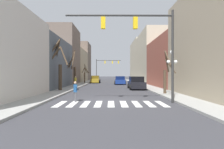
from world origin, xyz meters
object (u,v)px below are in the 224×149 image
at_px(car_parked_left_far, 136,83).
at_px(car_parked_right_mid, 95,79).
at_px(street_tree_left_near, 85,74).
at_px(street_tree_right_far, 166,74).
at_px(street_lamp_right_corner, 172,63).
at_px(traffic_signal_far, 105,65).
at_px(pedestrian_on_left_sidewalk, 75,80).
at_px(traffic_signal_near, 142,35).
at_px(car_at_intersection, 120,81).
at_px(street_tree_right_near, 74,69).
at_px(pedestrian_waiting_at_curb, 75,90).
at_px(street_tree_left_mid, 58,65).

bearing_deg(car_parked_left_far, car_parked_right_mid, 23.59).
xyz_separation_m(street_tree_left_near, street_tree_right_far, (11.32, -21.55, 0.09)).
bearing_deg(street_lamp_right_corner, street_tree_right_far, 85.30).
relative_size(traffic_signal_far, street_tree_left_near, 1.88).
bearing_deg(pedestrian_on_left_sidewalk, traffic_signal_near, 45.69).
distance_m(traffic_signal_far, car_at_intersection, 20.38).
xyz_separation_m(street_tree_left_near, street_tree_right_near, (-0.32, -10.43, 0.81)).
bearing_deg(street_tree_right_near, street_tree_right_far, -43.69).
distance_m(traffic_signal_near, pedestrian_waiting_at_curb, 6.43).
distance_m(car_parked_left_far, street_tree_right_far, 7.14).
xyz_separation_m(street_lamp_right_corner, car_parked_right_mid, (-8.94, 25.17, -2.24)).
height_order(car_parked_right_mid, street_tree_left_mid, street_tree_left_mid).
relative_size(street_tree_right_far, street_tree_right_near, 0.74).
bearing_deg(pedestrian_on_left_sidewalk, pedestrian_waiting_at_curb, 30.23).
distance_m(car_parked_left_far, car_parked_right_mid, 17.75).
relative_size(street_tree_right_far, street_tree_left_mid, 0.69).
height_order(traffic_signal_far, street_tree_right_near, traffic_signal_far).
distance_m(pedestrian_on_left_sidewalk, street_tree_left_mid, 7.60).
relative_size(traffic_signal_near, traffic_signal_far, 1.02).
height_order(car_at_intersection, street_tree_right_near, street_tree_right_near).
bearing_deg(street_tree_left_mid, street_tree_right_far, -17.61).
relative_size(street_tree_left_near, street_tree_right_far, 0.96).
distance_m(street_tree_right_far, street_tree_left_mid, 12.66).
xyz_separation_m(car_at_intersection, street_tree_right_near, (-7.92, -6.38, 2.09)).
bearing_deg(street_tree_left_mid, car_at_intersection, 58.75).
bearing_deg(pedestrian_on_left_sidewalk, car_parked_right_mid, -171.67).
bearing_deg(street_lamp_right_corner, traffic_signal_near, -140.23).
height_order(traffic_signal_near, pedestrian_on_left_sidewalk, traffic_signal_near).
bearing_deg(traffic_signal_near, pedestrian_waiting_at_curb, 172.71).
distance_m(street_tree_left_near, street_tree_right_near, 10.47).
xyz_separation_m(car_at_intersection, pedestrian_waiting_at_curb, (-4.55, -21.65, 0.15)).
bearing_deg(pedestrian_on_left_sidewalk, street_lamp_right_corner, 58.95).
bearing_deg(street_tree_left_mid, traffic_signal_near, -44.62).
relative_size(car_at_intersection, pedestrian_on_left_sidewalk, 2.59).
height_order(street_tree_left_near, street_tree_left_mid, street_tree_left_mid).
relative_size(traffic_signal_far, car_at_intersection, 1.89).
height_order(traffic_signal_far, car_parked_right_mid, traffic_signal_far).
height_order(traffic_signal_far, street_tree_left_mid, traffic_signal_far).
distance_m(street_tree_left_mid, street_tree_right_near, 7.32).
bearing_deg(pedestrian_waiting_at_curb, street_tree_right_far, 92.35).
relative_size(traffic_signal_far, car_parked_left_far, 1.69).
bearing_deg(street_tree_right_near, car_parked_right_mid, 78.01).
xyz_separation_m(pedestrian_on_left_sidewalk, street_tree_right_near, (-0.30, 0.03, 1.77)).
height_order(car_parked_right_mid, street_tree_right_far, street_tree_right_far).
relative_size(car_parked_left_far, car_at_intersection, 1.12).
xyz_separation_m(car_at_intersection, street_tree_left_near, (-7.60, 4.05, 1.29)).
xyz_separation_m(car_parked_left_far, car_parked_right_mid, (-7.10, 16.27, -0.02)).
xyz_separation_m(traffic_signal_near, street_tree_right_far, (3.31, 4.78, -2.81)).
relative_size(traffic_signal_near, street_tree_right_far, 1.82).
bearing_deg(traffic_signal_near, car_parked_right_mid, 101.80).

